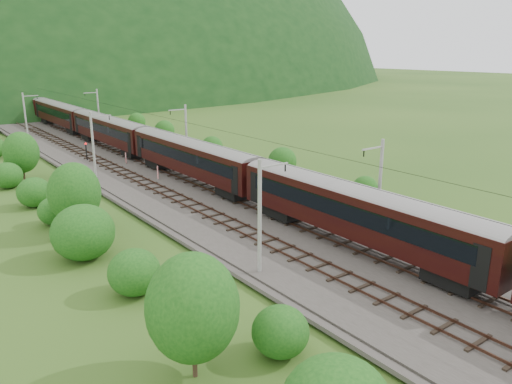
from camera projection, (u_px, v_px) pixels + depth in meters
ground at (323, 254)px, 38.44m from camera, size 600.00×600.00×0.00m
railbed at (247, 218)px, 46.07m from camera, size 14.00×220.00×0.30m
track_left at (225, 221)px, 44.62m from camera, size 2.40×220.00×0.27m
track_right at (267, 211)px, 47.40m from camera, size 2.40×220.00×0.27m
catenary_left at (94, 144)px, 58.19m from camera, size 2.54×192.28×8.00m
catenary_right at (186, 134)px, 65.28m from camera, size 2.54×192.28×8.00m
overhead_wires at (247, 144)px, 44.14m from camera, size 4.83×198.00×0.03m
train at (111, 126)px, 75.98m from camera, size 3.29×182.16×5.74m
hazard_post_near at (158, 172)px, 59.19m from camera, size 0.17×0.17×1.56m
hazard_post_far at (126, 158)px, 67.33m from camera, size 0.15×0.15×1.45m
signal at (86, 150)px, 69.04m from camera, size 0.27×0.27×2.43m
vegetation_left at (84, 214)px, 40.42m from camera, size 9.37×150.45×6.36m
vegetation_right at (254, 157)px, 65.71m from camera, size 5.76×107.04×3.20m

